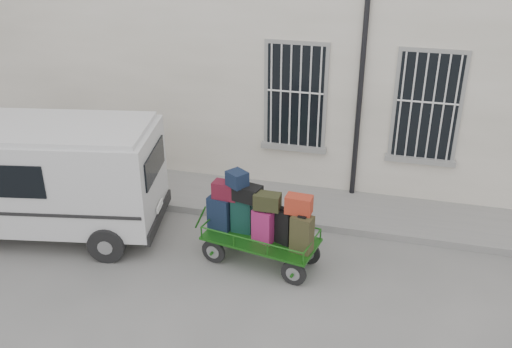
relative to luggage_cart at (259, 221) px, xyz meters
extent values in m
plane|color=#62625D|center=(0.45, -0.01, -0.88)|extent=(80.00, 80.00, 0.00)
cube|color=beige|center=(0.45, 5.49, 2.12)|extent=(24.00, 5.00, 6.00)
cylinder|color=black|center=(1.40, 2.91, 1.92)|extent=(0.11, 0.11, 5.60)
cube|color=black|center=(0.05, 2.97, 1.37)|extent=(1.20, 0.08, 2.20)
cube|color=gray|center=(0.05, 2.95, 0.21)|extent=(1.45, 0.22, 0.12)
cube|color=black|center=(2.75, 2.97, 1.37)|extent=(1.20, 0.08, 2.20)
cube|color=gray|center=(2.75, 2.95, 0.21)|extent=(1.45, 0.22, 0.12)
cube|color=gray|center=(0.45, 2.19, -0.80)|extent=(24.00, 1.70, 0.15)
cylinder|color=black|center=(-0.79, -0.22, -0.65)|extent=(0.46, 0.14, 0.46)
cylinder|color=gray|center=(-0.79, -0.22, -0.65)|extent=(0.27, 0.13, 0.25)
cylinder|color=black|center=(-0.66, 0.48, -0.65)|extent=(0.46, 0.14, 0.46)
cylinder|color=gray|center=(-0.66, 0.48, -0.65)|extent=(0.27, 0.13, 0.25)
cylinder|color=black|center=(0.75, -0.51, -0.65)|extent=(0.46, 0.14, 0.46)
cylinder|color=gray|center=(0.75, -0.51, -0.65)|extent=(0.27, 0.13, 0.25)
cylinder|color=black|center=(0.88, 0.18, -0.65)|extent=(0.46, 0.14, 0.46)
cylinder|color=gray|center=(0.88, 0.18, -0.65)|extent=(0.27, 0.13, 0.25)
cube|color=#1A5A14|center=(0.04, -0.02, -0.37)|extent=(2.17, 1.29, 0.05)
cylinder|color=#1A5A14|center=(-1.18, 0.22, -0.23)|extent=(0.27, 0.09, 0.52)
cube|color=#111E34|center=(-0.76, 0.14, -0.03)|extent=(0.47, 0.35, 0.63)
cube|color=black|center=(-0.76, 0.14, 0.30)|extent=(0.19, 0.16, 0.03)
cube|color=black|center=(-0.34, 0.14, -0.01)|extent=(0.39, 0.26, 0.68)
cube|color=black|center=(-0.34, 0.14, 0.35)|extent=(0.17, 0.15, 0.03)
cube|color=#8C1958|center=(0.10, -0.10, -0.04)|extent=(0.41, 0.29, 0.62)
cube|color=black|center=(0.10, -0.10, 0.28)|extent=(0.16, 0.12, 0.03)
cube|color=black|center=(0.42, -0.03, -0.02)|extent=(0.46, 0.35, 0.65)
cube|color=black|center=(0.42, -0.03, 0.32)|extent=(0.18, 0.13, 0.03)
cube|color=#2E2E17|center=(0.83, -0.24, -0.01)|extent=(0.41, 0.33, 0.68)
cube|color=black|center=(0.83, -0.24, 0.35)|extent=(0.17, 0.15, 0.03)
cube|color=#4E0F22|center=(-0.65, 0.16, 0.44)|extent=(0.48, 0.31, 0.31)
cube|color=black|center=(-0.23, 0.10, 0.47)|extent=(0.54, 0.40, 0.28)
cube|color=#272C16|center=(0.17, -0.06, 0.45)|extent=(0.45, 0.27, 0.29)
cube|color=maroon|center=(0.73, -0.12, 0.49)|extent=(0.46, 0.29, 0.32)
cube|color=#111E34|center=(-0.41, 0.09, 0.74)|extent=(0.44, 0.43, 0.27)
cube|color=silver|center=(-4.30, -0.01, 0.41)|extent=(4.70, 2.69, 1.81)
cube|color=silver|center=(-4.30, -0.01, 1.36)|extent=(4.48, 2.50, 0.10)
cube|color=black|center=(-2.11, 0.40, 0.71)|extent=(0.30, 1.39, 0.55)
cube|color=black|center=(-2.12, 0.40, -0.44)|extent=(0.44, 1.85, 0.22)
cube|color=white|center=(-2.08, 0.40, -0.21)|extent=(0.11, 0.42, 0.12)
cylinder|color=black|center=(-5.91, 0.64, -0.53)|extent=(0.71, 0.34, 0.68)
cylinder|color=black|center=(-2.70, -0.65, -0.53)|extent=(0.71, 0.34, 0.68)
cylinder|color=black|center=(-3.04, 1.17, -0.53)|extent=(0.71, 0.34, 0.68)
camera|label=1|loc=(2.16, -8.48, 5.17)|focal=40.00mm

